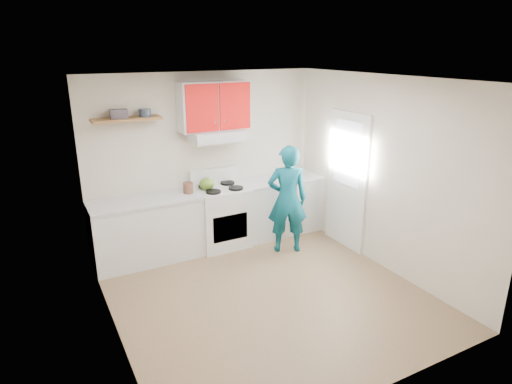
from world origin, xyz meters
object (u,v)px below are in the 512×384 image
tin (145,113)px  crock (188,189)px  kettle (207,184)px  stove (221,217)px  person (287,199)px

tin → crock: 1.22m
kettle → stove: bearing=9.1°
tin → person: size_ratio=0.10×
stove → kettle: bearing=171.5°
kettle → crock: size_ratio=1.23×
stove → tin: 1.92m
tin → crock: tin is taller
stove → person: (0.78, -0.63, 0.35)m
stove → kettle: 0.59m
stove → person: person is taller
kettle → crock: 0.30m
tin → crock: size_ratio=0.93×
stove → crock: crock is taller
tin → stove: bearing=-9.6°
person → kettle: bearing=-10.8°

